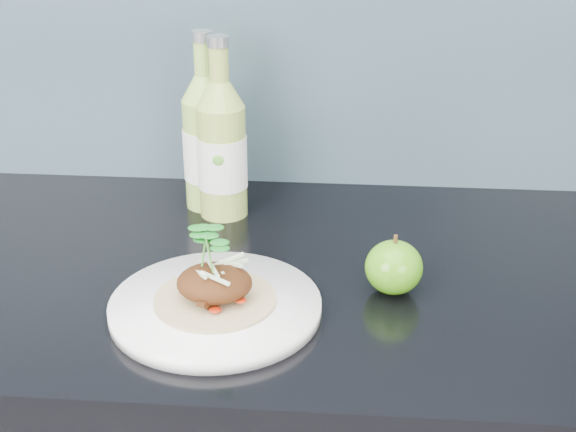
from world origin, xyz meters
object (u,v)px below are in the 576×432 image
(dinner_plate, at_px, (215,307))
(cider_bottle_right, at_px, (222,150))
(green_apple, at_px, (394,267))
(cider_bottle_left, at_px, (207,142))

(dinner_plate, height_order, cider_bottle_right, cider_bottle_right)
(dinner_plate, height_order, green_apple, green_apple)
(green_apple, height_order, cider_bottle_left, cider_bottle_left)
(cider_bottle_left, bearing_deg, cider_bottle_right, -37.44)
(cider_bottle_left, height_order, cider_bottle_right, same)
(green_apple, height_order, cider_bottle_right, cider_bottle_right)
(green_apple, relative_size, cider_bottle_right, 0.30)
(dinner_plate, relative_size, cider_bottle_left, 1.08)
(dinner_plate, distance_m, cider_bottle_right, 0.29)
(dinner_plate, distance_m, cider_bottle_left, 0.33)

